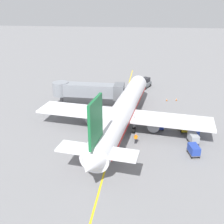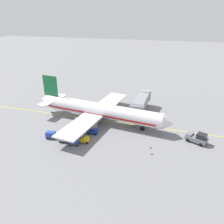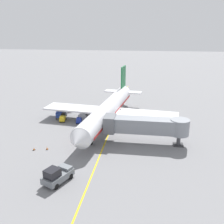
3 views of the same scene
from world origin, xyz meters
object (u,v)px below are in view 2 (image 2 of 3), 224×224
object	(u,v)px
jet_bridge	(141,102)
baggage_cart_third_in_train	(51,134)
baggage_tug_lead	(93,131)
safety_cone_nose_left	(152,153)
ground_crew_wing_walker	(76,120)
safety_cone_nose_right	(151,147)
pushback_tractor	(197,138)
parked_airliner	(99,111)
baggage_cart_front	(74,141)
baggage_cart_second_in_train	(64,138)
baggage_tug_trailing	(84,139)

from	to	relation	value
jet_bridge	baggage_cart_third_in_train	size ratio (longest dim) A/B	5.10
baggage_tug_lead	safety_cone_nose_left	distance (m)	14.90
ground_crew_wing_walker	safety_cone_nose_right	size ratio (longest dim) A/B	2.86
jet_bridge	pushback_tractor	size ratio (longest dim) A/B	3.09
parked_airliner	jet_bridge	size ratio (longest dim) A/B	2.46
ground_crew_wing_walker	safety_cone_nose_right	xyz separation A→B (m)	(5.90, 19.80, -0.66)
baggage_cart_front	jet_bridge	bearing A→B (deg)	152.12
jet_bridge	pushback_tractor	world-z (taller)	jet_bridge
jet_bridge	safety_cone_nose_left	distance (m)	20.03
baggage_cart_third_in_train	safety_cone_nose_right	distance (m)	22.09
safety_cone_nose_right	jet_bridge	bearing A→B (deg)	-163.03
parked_airliner	safety_cone_nose_left	world-z (taller)	parked_airliner
parked_airliner	baggage_cart_second_in_train	bearing A→B (deg)	-19.38
parked_airliner	baggage_cart_front	world-z (taller)	parked_airliner
parked_airliner	jet_bridge	distance (m)	12.43
pushback_tractor	baggage_cart_front	size ratio (longest dim) A/B	1.65
pushback_tractor	baggage_tug_trailing	bearing A→B (deg)	-72.87
jet_bridge	safety_cone_nose_right	bearing A→B (deg)	16.97
parked_airliner	safety_cone_nose_left	distance (m)	18.56
jet_bridge	baggage_cart_third_in_train	distance (m)	25.75
parked_airliner	baggage_cart_front	distance (m)	12.22
parked_airliner	pushback_tractor	distance (m)	23.95
parked_airliner	ground_crew_wing_walker	xyz separation A→B (m)	(2.60, -5.43, -2.23)
baggage_cart_second_in_train	baggage_cart_third_in_train	xyz separation A→B (m)	(-0.44, -3.52, 0.00)
jet_bridge	baggage_cart_second_in_train	world-z (taller)	jet_bridge
ground_crew_wing_walker	jet_bridge	bearing A→B (deg)	126.59
safety_cone_nose_right	safety_cone_nose_left	bearing A→B (deg)	14.12
baggage_cart_third_in_train	baggage_tug_lead	bearing A→B (deg)	119.47
jet_bridge	baggage_tug_trailing	xyz separation A→B (m)	(18.77, -9.03, -2.74)
baggage_cart_second_in_train	ground_crew_wing_walker	xyz separation A→B (m)	(-8.88, -1.39, 0.00)
parked_airliner	baggage_tug_lead	xyz separation A→B (m)	(6.41, 0.64, -2.47)
baggage_tug_lead	safety_cone_nose_right	world-z (taller)	baggage_tug_lead
baggage_tug_lead	safety_cone_nose_left	bearing A→B (deg)	73.44
safety_cone_nose_left	safety_cone_nose_right	world-z (taller)	same
baggage_cart_second_in_train	safety_cone_nose_right	size ratio (longest dim) A/B	5.05
baggage_tug_lead	ground_crew_wing_walker	distance (m)	7.17
baggage_tug_trailing	pushback_tractor	bearing A→B (deg)	107.13
safety_cone_nose_left	ground_crew_wing_walker	bearing A→B (deg)	-111.60
baggage_cart_front	baggage_cart_third_in_train	distance (m)	6.17
pushback_tractor	baggage_tug_lead	size ratio (longest dim) A/B	1.88
jet_bridge	baggage_cart_front	world-z (taller)	jet_bridge
baggage_cart_third_in_train	pushback_tractor	bearing A→B (deg)	104.02
baggage_cart_front	ground_crew_wing_walker	world-z (taller)	ground_crew_wing_walker
baggage_tug_trailing	ground_crew_wing_walker	distance (m)	9.69
jet_bridge	baggage_tug_lead	distance (m)	17.26
baggage_tug_trailing	baggage_cart_front	xyz separation A→B (m)	(1.46, -1.67, 0.24)
baggage_cart_third_in_train	safety_cone_nose_left	bearing A→B (deg)	90.99
pushback_tractor	ground_crew_wing_walker	world-z (taller)	pushback_tractor
baggage_cart_third_in_train	baggage_tug_trailing	bearing A→B (deg)	94.21
parked_airliner	baggage_cart_third_in_train	distance (m)	13.56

